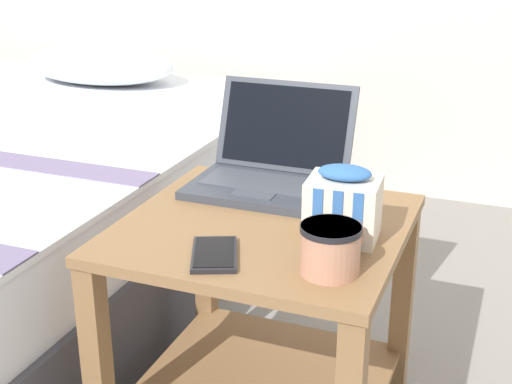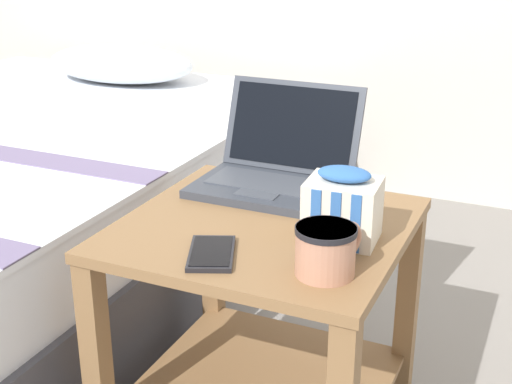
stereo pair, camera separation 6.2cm
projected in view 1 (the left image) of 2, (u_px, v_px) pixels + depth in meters
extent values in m
ellipsoid|color=silver|center=(100.00, 65.00, 2.75)|extent=(0.61, 0.36, 0.14)
cube|color=olive|center=(263.00, 228.00, 1.41)|extent=(0.55, 0.54, 0.02)
cube|color=olive|center=(98.00, 378.00, 1.37)|extent=(0.04, 0.04, 0.49)
cube|color=olive|center=(206.00, 270.00, 1.79)|extent=(0.04, 0.04, 0.49)
cube|color=olive|center=(402.00, 306.00, 1.63)|extent=(0.04, 0.04, 0.49)
cube|color=#333842|center=(263.00, 189.00, 1.55)|extent=(0.32, 0.21, 0.02)
cube|color=#424751|center=(266.00, 182.00, 1.56)|extent=(0.27, 0.12, 0.00)
cube|color=#424751|center=(254.00, 194.00, 1.50)|extent=(0.09, 0.05, 0.00)
cube|color=#333842|center=(285.00, 126.00, 1.64)|extent=(0.32, 0.08, 0.20)
cube|color=black|center=(285.00, 126.00, 1.63)|extent=(0.29, 0.06, 0.17)
cube|color=red|center=(313.00, 147.00, 1.62)|extent=(0.04, 0.01, 0.04)
cube|color=orange|center=(252.00, 132.00, 1.67)|extent=(0.03, 0.01, 0.02)
cylinder|color=tan|center=(330.00, 249.00, 1.19)|extent=(0.10, 0.10, 0.09)
cylinder|color=black|center=(331.00, 229.00, 1.18)|extent=(0.10, 0.10, 0.01)
cylinder|color=black|center=(331.00, 234.00, 1.18)|extent=(0.09, 0.09, 0.01)
torus|color=tan|center=(351.00, 239.00, 1.23)|extent=(0.04, 0.07, 0.07)
cube|color=silver|center=(343.00, 209.00, 1.32)|extent=(0.14, 0.12, 0.12)
cube|color=#3366B2|center=(317.00, 217.00, 1.28)|extent=(0.02, 0.00, 0.11)
cube|color=#3366B2|center=(337.00, 220.00, 1.27)|extent=(0.02, 0.00, 0.11)
cube|color=#3366B2|center=(357.00, 222.00, 1.26)|extent=(0.02, 0.00, 0.11)
ellipsoid|color=#3366B2|center=(345.00, 173.00, 1.29)|extent=(0.10, 0.07, 0.03)
cube|color=black|center=(214.00, 254.00, 1.26)|extent=(0.13, 0.16, 0.01)
cube|color=black|center=(214.00, 252.00, 1.26)|extent=(0.11, 0.14, 0.00)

